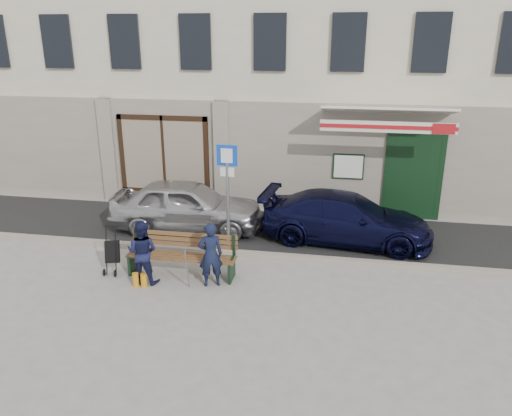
% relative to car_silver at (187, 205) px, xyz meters
% --- Properties ---
extents(ground, '(80.00, 80.00, 0.00)m').
position_rel_car_silver_xyz_m(ground, '(1.90, -2.92, -0.69)').
color(ground, '#9E9991').
rests_on(ground, ground).
extents(asphalt_lane, '(60.00, 3.20, 0.01)m').
position_rel_car_silver_xyz_m(asphalt_lane, '(1.90, 0.18, -0.68)').
color(asphalt_lane, '#282828').
rests_on(asphalt_lane, ground).
extents(curb, '(60.00, 0.18, 0.12)m').
position_rel_car_silver_xyz_m(curb, '(1.90, -1.42, -0.63)').
color(curb, '#9E9384').
rests_on(curb, ground).
extents(building, '(20.00, 8.27, 10.00)m').
position_rel_car_silver_xyz_m(building, '(1.91, 5.54, 4.29)').
color(building, beige).
rests_on(building, ground).
extents(car_silver, '(4.12, 1.87, 1.37)m').
position_rel_car_silver_xyz_m(car_silver, '(0.00, 0.00, 0.00)').
color(car_silver, silver).
rests_on(car_silver, ground).
extents(car_navy, '(4.45, 2.19, 1.24)m').
position_rel_car_silver_xyz_m(car_navy, '(4.20, -0.07, -0.06)').
color(car_navy, black).
rests_on(car_navy, ground).
extents(parking_sign, '(0.49, 0.08, 2.63)m').
position_rel_car_silver_xyz_m(parking_sign, '(1.41, -1.19, 1.08)').
color(parking_sign, gray).
rests_on(parking_sign, ground).
extents(bench, '(2.40, 1.17, 0.98)m').
position_rel_car_silver_xyz_m(bench, '(0.65, -2.62, -0.23)').
color(bench, brown).
rests_on(bench, ground).
extents(man, '(0.60, 0.50, 1.40)m').
position_rel_car_silver_xyz_m(man, '(1.45, -2.96, 0.02)').
color(man, '#121832').
rests_on(man, ground).
extents(woman, '(0.70, 0.56, 1.39)m').
position_rel_car_silver_xyz_m(woman, '(-0.00, -3.07, 0.01)').
color(woman, '#16193D').
rests_on(woman, ground).
extents(stroller, '(0.36, 0.47, 1.05)m').
position_rel_car_silver_xyz_m(stroller, '(-0.85, -2.75, -0.22)').
color(stroller, black).
rests_on(stroller, ground).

